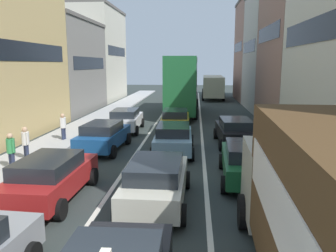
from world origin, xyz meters
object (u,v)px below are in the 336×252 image
object	(u,v)px
sedan_centre_lane_second	(156,181)
pedestrian_near_kerb	(11,150)
bus_mid_queue_primary	(183,83)
pedestrian_mid_sidewalk	(63,126)
sedan_left_lane_fourth	(126,119)
bus_far_queue_secondary	(213,85)
sedan_left_lane_third	(104,135)
sedan_right_lane_behind_truck	(247,161)
hatchback_centre_lane_third	(173,138)
coupe_centre_lane_fourth	(175,120)
wagon_right_lane_far	(235,131)
wagon_left_lane_second	(51,177)
pedestrian_far_sidewalk	(26,142)
removalist_box_truck	(333,209)

from	to	relation	value
sedan_centre_lane_second	pedestrian_near_kerb	world-z (taller)	pedestrian_near_kerb
bus_mid_queue_primary	pedestrian_mid_sidewalk	size ratio (longest dim) A/B	6.34
sedan_left_lane_fourth	bus_far_queue_secondary	bearing A→B (deg)	-18.55
sedan_left_lane_third	sedan_left_lane_fourth	size ratio (longest dim) A/B	1.01
pedestrian_mid_sidewalk	sedan_right_lane_behind_truck	bearing A→B (deg)	155.84
bus_mid_queue_primary	sedan_left_lane_fourth	bearing A→B (deg)	157.72
hatchback_centre_lane_third	coupe_centre_lane_fourth	size ratio (longest dim) A/B	1.00
wagon_right_lane_far	bus_far_queue_secondary	size ratio (longest dim) A/B	0.41
sedan_centre_lane_second	wagon_left_lane_second	size ratio (longest dim) A/B	1.00
sedan_right_lane_behind_truck	wagon_right_lane_far	distance (m)	6.00
hatchback_centre_lane_third	pedestrian_mid_sidewalk	xyz separation A→B (m)	(-6.54, 2.02, 0.15)
sedan_right_lane_behind_truck	wagon_left_lane_second	bearing A→B (deg)	111.75
pedestrian_near_kerb	pedestrian_far_sidewalk	distance (m)	1.42
sedan_left_lane_third	pedestrian_near_kerb	size ratio (longest dim) A/B	2.64
sedan_left_lane_third	pedestrian_mid_sidewalk	bearing A→B (deg)	61.07
sedan_centre_lane_second	bus_far_queue_secondary	bearing A→B (deg)	-4.80
removalist_box_truck	wagon_left_lane_second	world-z (taller)	removalist_box_truck
sedan_right_lane_behind_truck	sedan_centre_lane_second	bearing A→B (deg)	129.68
sedan_left_lane_third	sedan_centre_lane_second	bearing A→B (deg)	-148.93
hatchback_centre_lane_third	pedestrian_near_kerb	xyz separation A→B (m)	(-6.54, -3.58, 0.15)
sedan_left_lane_fourth	pedestrian_far_sidewalk	xyz separation A→B (m)	(-3.06, -7.58, 0.15)
wagon_right_lane_far	bus_far_queue_secondary	bearing A→B (deg)	-2.23
sedan_centre_lane_second	bus_far_queue_secondary	xyz separation A→B (m)	(3.47, 34.68, 0.96)
sedan_centre_lane_second	wagon_right_lane_far	xyz separation A→B (m)	(3.44, 8.45, 0.00)
removalist_box_truck	wagon_right_lane_far	distance (m)	12.94
hatchback_centre_lane_third	pedestrian_mid_sidewalk	distance (m)	6.85
wagon_left_lane_second	sedan_right_lane_behind_truck	distance (m)	7.15
removalist_box_truck	pedestrian_near_kerb	distance (m)	12.43
sedan_left_lane_fourth	pedestrian_near_kerb	size ratio (longest dim) A/B	2.62
bus_far_queue_secondary	sedan_centre_lane_second	bearing A→B (deg)	175.67
wagon_right_lane_far	pedestrian_mid_sidewalk	world-z (taller)	pedestrian_mid_sidewalk
removalist_box_truck	coupe_centre_lane_fourth	bearing A→B (deg)	15.49
hatchback_centre_lane_third	bus_mid_queue_primary	xyz separation A→B (m)	(-0.09, 13.73, 2.03)
wagon_left_lane_second	wagon_right_lane_far	xyz separation A→B (m)	(6.96, 8.36, 0.00)
sedan_left_lane_third	pedestrian_far_sidewalk	size ratio (longest dim) A/B	2.64
sedan_left_lane_fourth	pedestrian_far_sidewalk	world-z (taller)	pedestrian_far_sidewalk
coupe_centre_lane_fourth	bus_far_queue_secondary	xyz separation A→B (m)	(3.58, 22.68, 0.96)
coupe_centre_lane_fourth	sedan_left_lane_fourth	bearing A→B (deg)	91.71
wagon_right_lane_far	pedestrian_near_kerb	xyz separation A→B (m)	(-9.85, -5.64, 0.15)
bus_mid_queue_primary	pedestrian_near_kerb	bearing A→B (deg)	160.06
pedestrian_near_kerb	sedan_left_lane_third	bearing A→B (deg)	176.59
bus_far_queue_secondary	pedestrian_near_kerb	xyz separation A→B (m)	(-9.87, -31.88, -0.81)
sedan_right_lane_behind_truck	bus_mid_queue_primary	bearing A→B (deg)	12.72
sedan_left_lane_fourth	pedestrian_near_kerb	world-z (taller)	pedestrian_near_kerb
wagon_left_lane_second	hatchback_centre_lane_third	bearing A→B (deg)	-28.75
wagon_left_lane_second	hatchback_centre_lane_third	world-z (taller)	same
sedan_left_lane_fourth	bus_mid_queue_primary	size ratio (longest dim) A/B	0.41
removalist_box_truck	hatchback_centre_lane_third	xyz separation A→B (m)	(-3.51, 10.82, -1.18)
pedestrian_mid_sidewalk	removalist_box_truck	bearing A→B (deg)	135.56
sedan_left_lane_fourth	bus_far_queue_secondary	size ratio (longest dim) A/B	0.41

